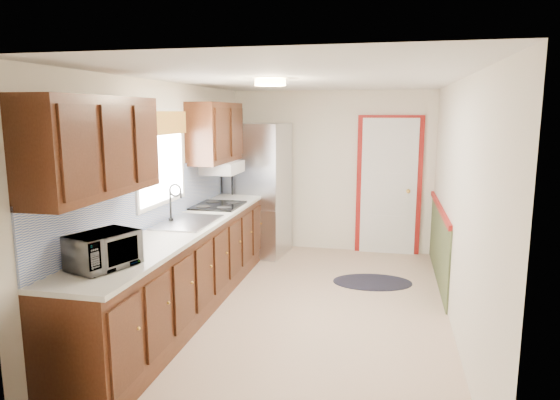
% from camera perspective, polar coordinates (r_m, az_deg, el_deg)
% --- Properties ---
extents(room_shell, '(3.20, 5.20, 2.52)m').
position_cam_1_polar(room_shell, '(5.11, 2.72, 0.08)').
color(room_shell, tan).
rests_on(room_shell, ground).
extents(kitchen_run, '(0.63, 4.00, 2.20)m').
position_cam_1_polar(kitchen_run, '(5.27, -11.27, -4.14)').
color(kitchen_run, '#37190C').
rests_on(kitchen_run, ground).
extents(back_wall_trim, '(1.12, 2.30, 2.08)m').
position_cam_1_polar(back_wall_trim, '(7.27, 13.40, 0.30)').
color(back_wall_trim, maroon).
rests_on(back_wall_trim, ground).
extents(ceiling_fixture, '(0.30, 0.30, 0.06)m').
position_cam_1_polar(ceiling_fixture, '(4.91, -1.12, 13.27)').
color(ceiling_fixture, '#FFD88C').
rests_on(ceiling_fixture, room_shell).
extents(microwave, '(0.41, 0.54, 0.32)m').
position_cam_1_polar(microwave, '(3.92, -19.56, -5.03)').
color(microwave, white).
rests_on(microwave, kitchen_run).
extents(refrigerator, '(0.88, 0.84, 1.92)m').
position_cam_1_polar(refrigerator, '(7.33, -2.49, 1.21)').
color(refrigerator, '#B7B7BC').
rests_on(refrigerator, ground).
extents(rug, '(1.04, 0.74, 0.01)m').
position_cam_1_polar(rug, '(6.36, 10.52, -9.21)').
color(rug, black).
rests_on(rug, ground).
extents(cooktop, '(0.55, 0.66, 0.02)m').
position_cam_1_polar(cooktop, '(6.17, -7.07, -0.62)').
color(cooktop, black).
rests_on(cooktop, kitchen_run).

